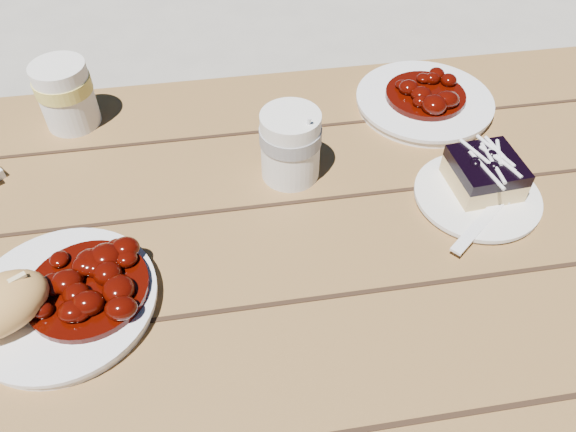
{
  "coord_description": "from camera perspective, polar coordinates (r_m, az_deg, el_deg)",
  "views": [
    {
      "loc": [
        -0.01,
        -0.45,
        1.3
      ],
      "look_at": [
        0.06,
        0.0,
        0.81
      ],
      "focal_mm": 35.0,
      "sensor_mm": 36.0,
      "label": 1
    }
  ],
  "objects": [
    {
      "name": "picnic_table",
      "position": [
        0.84,
        -4.14,
        -10.94
      ],
      "size": [
        2.0,
        1.55,
        0.75
      ],
      "color": "brown",
      "rests_on": "ground"
    },
    {
      "name": "main_plate",
      "position": [
        0.7,
        -21.84,
        -8.16
      ],
      "size": [
        0.21,
        0.21,
        0.02
      ],
      "primitive_type": "cylinder",
      "color": "white",
      "rests_on": "picnic_table"
    },
    {
      "name": "goulash_stew",
      "position": [
        0.68,
        -20.02,
        -6.19
      ],
      "size": [
        0.14,
        0.14,
        0.04
      ],
      "primitive_type": null,
      "color": "#3E0702",
      "rests_on": "main_plate"
    },
    {
      "name": "dessert_plate",
      "position": [
        0.81,
        18.62,
        1.89
      ],
      "size": [
        0.16,
        0.16,
        0.01
      ],
      "primitive_type": "cylinder",
      "color": "white",
      "rests_on": "picnic_table"
    },
    {
      "name": "blueberry_cake",
      "position": [
        0.8,
        19.36,
        4.17
      ],
      "size": [
        0.09,
        0.09,
        0.05
      ],
      "rotation": [
        0.0,
        0.0,
        0.07
      ],
      "color": "#E5C37D",
      "rests_on": "dessert_plate"
    },
    {
      "name": "fork_dessert",
      "position": [
        0.76,
        18.91,
        -0.77
      ],
      "size": [
        0.14,
        0.12,
        0.0
      ],
      "primitive_type": null,
      "rotation": [
        0.0,
        0.0,
        -0.88
      ],
      "color": "white",
      "rests_on": "dessert_plate"
    },
    {
      "name": "coffee_cup",
      "position": [
        0.78,
        0.25,
        7.17
      ],
      "size": [
        0.08,
        0.08,
        0.1
      ],
      "primitive_type": "cylinder",
      "color": "white",
      "rests_on": "picnic_table"
    },
    {
      "name": "second_plate",
      "position": [
        0.96,
        13.64,
        11.17
      ],
      "size": [
        0.21,
        0.21,
        0.02
      ],
      "primitive_type": "cylinder",
      "color": "white",
      "rests_on": "picnic_table"
    },
    {
      "name": "second_stew",
      "position": [
        0.94,
        13.95,
        12.6
      ],
      "size": [
        0.13,
        0.13,
        0.04
      ],
      "primitive_type": null,
      "color": "#3E0702",
      "rests_on": "second_plate"
    },
    {
      "name": "second_cup",
      "position": [
        0.93,
        -21.62,
        11.36
      ],
      "size": [
        0.08,
        0.08,
        0.1
      ],
      "primitive_type": "cylinder",
      "color": "white",
      "rests_on": "picnic_table"
    }
  ]
}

